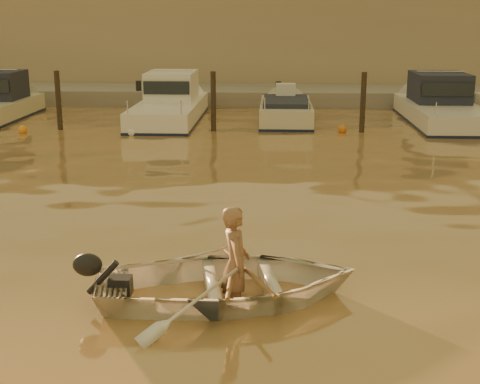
# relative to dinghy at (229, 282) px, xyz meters

# --- Properties ---
(ground_plane) EXTENTS (160.00, 160.00, 0.00)m
(ground_plane) POSITION_rel_dinghy_xyz_m (-1.27, -0.02, -0.26)
(ground_plane) COLOR #9A6A3D
(ground_plane) RESTS_ON ground
(dinghy) EXTENTS (4.07, 3.23, 0.76)m
(dinghy) POSITION_rel_dinghy_xyz_m (0.00, 0.00, 0.00)
(dinghy) COLOR silver
(dinghy) RESTS_ON ground_plane
(person) EXTENTS (0.50, 0.66, 1.64)m
(person) POSITION_rel_dinghy_xyz_m (0.10, 0.02, 0.26)
(person) COLOR #8F6547
(person) RESTS_ON dinghy
(outboard_motor) EXTENTS (0.96, 0.56, 0.70)m
(outboard_motor) POSITION_rel_dinghy_xyz_m (-1.47, -0.27, 0.02)
(outboard_motor) COLOR black
(outboard_motor) RESTS_ON dinghy
(oar_port) EXTENTS (0.86, 1.96, 0.13)m
(oar_port) POSITION_rel_dinghy_xyz_m (0.25, 0.05, 0.16)
(oar_port) COLOR brown
(oar_port) RESTS_ON dinghy
(oar_starboard) EXTENTS (0.08, 2.10, 0.13)m
(oar_starboard) POSITION_rel_dinghy_xyz_m (0.05, 0.01, 0.16)
(oar_starboard) COLOR olive
(oar_starboard) RESTS_ON dinghy
(moored_boat_2) EXTENTS (2.19, 7.38, 1.75)m
(moored_boat_2) POSITION_rel_dinghy_xyz_m (-3.31, 15.98, 0.37)
(moored_boat_2) COLOR white
(moored_boat_2) RESTS_ON ground_plane
(moored_boat_3) EXTENTS (1.85, 5.42, 0.95)m
(moored_boat_3) POSITION_rel_dinghy_xyz_m (1.00, 15.98, -0.03)
(moored_boat_3) COLOR beige
(moored_boat_3) RESTS_ON ground_plane
(moored_boat_4) EXTENTS (2.38, 7.28, 1.75)m
(moored_boat_4) POSITION_rel_dinghy_xyz_m (6.67, 15.98, 0.37)
(moored_boat_4) COLOR silver
(moored_boat_4) RESTS_ON ground_plane
(piling_1) EXTENTS (0.18, 0.18, 2.20)m
(piling_1) POSITION_rel_dinghy_xyz_m (-6.77, 13.78, 0.64)
(piling_1) COLOR #2D2319
(piling_1) RESTS_ON ground_plane
(piling_2) EXTENTS (0.18, 0.18, 2.20)m
(piling_2) POSITION_rel_dinghy_xyz_m (-1.47, 13.78, 0.64)
(piling_2) COLOR #2D2319
(piling_2) RESTS_ON ground_plane
(piling_3) EXTENTS (0.18, 0.18, 2.20)m
(piling_3) POSITION_rel_dinghy_xyz_m (3.53, 13.78, 0.64)
(piling_3) COLOR #2D2319
(piling_3) RESTS_ON ground_plane
(fender_b) EXTENTS (0.30, 0.30, 0.30)m
(fender_b) POSITION_rel_dinghy_xyz_m (-7.83, 13.09, -0.16)
(fender_b) COLOR orange
(fender_b) RESTS_ON ground_plane
(fender_c) EXTENTS (0.30, 0.30, 0.30)m
(fender_c) POSITION_rel_dinghy_xyz_m (-4.07, 12.78, -0.16)
(fender_c) COLOR white
(fender_c) RESTS_ON ground_plane
(fender_d) EXTENTS (0.30, 0.30, 0.30)m
(fender_d) POSITION_rel_dinghy_xyz_m (2.87, 13.72, -0.16)
(fender_d) COLOR #C76417
(fender_d) RESTS_ON ground_plane
(fender_e) EXTENTS (0.30, 0.30, 0.30)m
(fender_e) POSITION_rel_dinghy_xyz_m (6.83, 13.50, -0.16)
(fender_e) COLOR silver
(fender_e) RESTS_ON ground_plane
(quay) EXTENTS (52.00, 4.00, 1.00)m
(quay) POSITION_rel_dinghy_xyz_m (-1.27, 21.48, -0.11)
(quay) COLOR gray
(quay) RESTS_ON ground_plane
(waterfront_building) EXTENTS (46.00, 7.00, 4.80)m
(waterfront_building) POSITION_rel_dinghy_xyz_m (-1.27, 26.98, 2.14)
(waterfront_building) COLOR #9E8466
(waterfront_building) RESTS_ON quay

